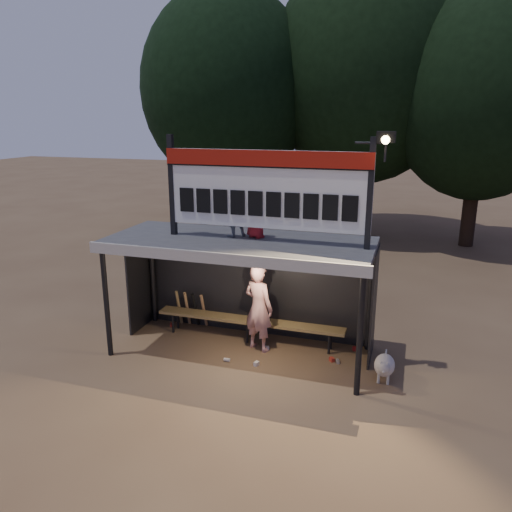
{
  "coord_description": "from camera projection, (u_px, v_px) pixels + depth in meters",
  "views": [
    {
      "loc": [
        3.05,
        -8.56,
        4.55
      ],
      "look_at": [
        0.2,
        0.4,
        1.9
      ],
      "focal_mm": 35.0,
      "sensor_mm": 36.0,
      "label": 1
    }
  ],
  "objects": [
    {
      "name": "scoreboard_assembly",
      "position": [
        268.0,
        187.0,
        8.9
      ],
      "size": [
        4.1,
        0.27,
        1.99
      ],
      "color": "black",
      "rests_on": "dugout_shelter"
    },
    {
      "name": "tree_right",
      "position": [
        483.0,
        96.0,
        16.74
      ],
      "size": [
        6.08,
        6.08,
        8.72
      ],
      "color": "black",
      "rests_on": "ground"
    },
    {
      "name": "bench",
      "position": [
        249.0,
        321.0,
        10.36
      ],
      "size": [
        4.0,
        0.35,
        0.48
      ],
      "color": "olive",
      "rests_on": "ground"
    },
    {
      "name": "child_b",
      "position": [
        256.0,
        213.0,
        9.35
      ],
      "size": [
        0.55,
        0.49,
        0.94
      ],
      "primitive_type": "imported",
      "rotation": [
        0.0,
        0.0,
        2.6
      ],
      "color": "#AA1A21",
      "rests_on": "dugout_shelter"
    },
    {
      "name": "litter",
      "position": [
        277.0,
        352.0,
        9.89
      ],
      "size": [
        4.19,
        1.31,
        0.08
      ],
      "color": "#A0291B",
      "rests_on": "ground"
    },
    {
      "name": "bats",
      "position": [
        191.0,
        309.0,
        11.03
      ],
      "size": [
        0.68,
        0.35,
        0.84
      ],
      "color": "olive",
      "rests_on": "ground"
    },
    {
      "name": "tree_mid",
      "position": [
        367.0,
        71.0,
        18.56
      ],
      "size": [
        7.22,
        7.22,
        10.36
      ],
      "color": "#321F16",
      "rests_on": "ground"
    },
    {
      "name": "tree_left",
      "position": [
        227.0,
        89.0,
        18.82
      ],
      "size": [
        6.46,
        6.46,
        9.27
      ],
      "color": "black",
      "rests_on": "ground"
    },
    {
      "name": "dugout_shelter",
      "position": [
        244.0,
        260.0,
        9.7
      ],
      "size": [
        5.1,
        2.08,
        2.32
      ],
      "color": "#3F3F42",
      "rests_on": "ground"
    },
    {
      "name": "dog",
      "position": [
        384.0,
        366.0,
        8.84
      ],
      "size": [
        0.36,
        0.81,
        0.49
      ],
      "color": "silver",
      "rests_on": "ground"
    },
    {
      "name": "child_a",
      "position": [
        234.0,
        212.0,
        9.44
      ],
      "size": [
        0.59,
        0.57,
        0.95
      ],
      "primitive_type": "imported",
      "rotation": [
        0.0,
        0.0,
        3.82
      ],
      "color": "gray",
      "rests_on": "dugout_shelter"
    },
    {
      "name": "player",
      "position": [
        259.0,
        308.0,
        9.86
      ],
      "size": [
        0.76,
        0.63,
        1.78
      ],
      "primitive_type": "imported",
      "rotation": [
        0.0,
        0.0,
        2.77
      ],
      "color": "silver",
      "rests_on": "ground"
    },
    {
      "name": "ground",
      "position": [
        240.0,
        352.0,
        9.98
      ],
      "size": [
        80.0,
        80.0,
        0.0
      ],
      "primitive_type": "plane",
      "color": "brown",
      "rests_on": "ground"
    }
  ]
}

